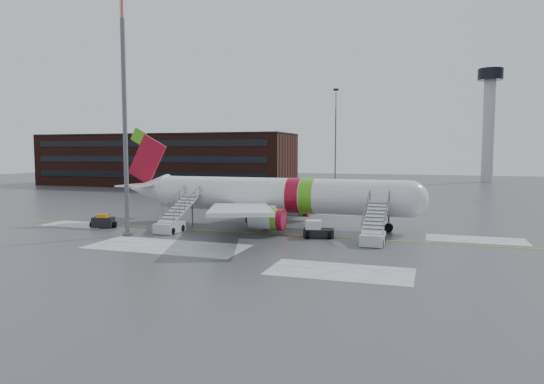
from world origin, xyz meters
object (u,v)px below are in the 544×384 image
(airstair_fwd, at_px, (374,232))
(pushback_tug, at_px, (317,230))
(airliner, at_px, (270,196))
(baggage_tractor, at_px, (103,222))
(light_mast_near, at_px, (124,96))
(airstair_aft, at_px, (173,221))

(airstair_fwd, xyz_separation_m, pushback_tug, (-5.59, 1.28, -0.33))
(airliner, relative_size, baggage_tractor, 11.77)
(airliner, distance_m, light_mast_near, 18.40)
(airstair_aft, bearing_deg, baggage_tractor, -178.78)
(airstair_aft, height_order, light_mast_near, light_mast_near)
(airliner, bearing_deg, pushback_tug, -38.53)
(airstair_fwd, distance_m, pushback_tug, 5.74)
(baggage_tractor, bearing_deg, airstair_fwd, 0.36)
(pushback_tug, bearing_deg, baggage_tractor, -176.43)
(light_mast_near, bearing_deg, baggage_tractor, 148.02)
(airstair_fwd, height_order, airstair_aft, same)
(airstair_aft, distance_m, baggage_tractor, 8.54)
(airstair_aft, height_order, baggage_tractor, airstair_aft)
(airstair_aft, xyz_separation_m, pushback_tug, (14.97, 1.28, -0.33))
(airstair_fwd, relative_size, airstair_aft, 1.00)
(airstair_aft, relative_size, baggage_tractor, 2.59)
(baggage_tractor, distance_m, light_mast_near, 14.56)
(airstair_aft, bearing_deg, pushback_tug, 4.90)
(airstair_fwd, bearing_deg, pushback_tug, 167.07)
(airstair_aft, xyz_separation_m, baggage_tractor, (-8.53, -0.18, -0.44))
(airstair_fwd, xyz_separation_m, light_mast_near, (-23.61, -3.60, 12.60))
(airstair_fwd, bearing_deg, airliner, 151.79)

